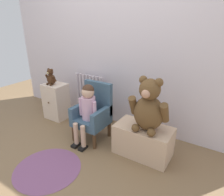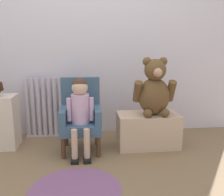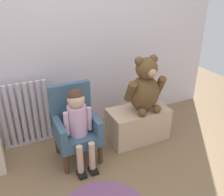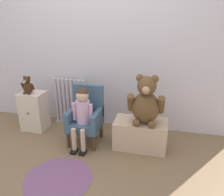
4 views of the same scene
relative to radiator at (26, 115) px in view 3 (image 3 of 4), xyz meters
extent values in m
plane|color=brown|center=(0.41, -0.98, -0.34)|extent=(6.00, 6.00, 0.00)
cube|color=silver|center=(0.41, 0.13, 0.86)|extent=(3.80, 0.05, 2.40)
cylinder|color=#C2B5BE|center=(-0.22, 0.00, 0.01)|extent=(0.05, 0.05, 0.66)
cylinder|color=#C2B5BE|center=(-0.16, 0.00, 0.01)|extent=(0.05, 0.05, 0.66)
cylinder|color=#C2B5BE|center=(-0.09, 0.00, 0.01)|extent=(0.05, 0.05, 0.66)
cylinder|color=#C2B5BE|center=(-0.03, 0.00, 0.01)|extent=(0.05, 0.05, 0.66)
cylinder|color=#C2B5BE|center=(0.03, 0.00, 0.01)|extent=(0.05, 0.05, 0.66)
cylinder|color=#C2B5BE|center=(0.09, 0.00, 0.01)|extent=(0.05, 0.05, 0.66)
cylinder|color=#C2B5BE|center=(0.15, 0.00, 0.01)|extent=(0.05, 0.05, 0.66)
cylinder|color=#C2B5BE|center=(0.22, 0.00, 0.01)|extent=(0.05, 0.05, 0.66)
cube|color=#C2B5BE|center=(0.00, 0.00, -0.33)|extent=(0.50, 0.05, 0.02)
cube|color=#3D5A70|center=(0.39, -0.46, -0.08)|extent=(0.39, 0.38, 0.10)
cube|color=#3D5A70|center=(0.39, -0.29, 0.17)|extent=(0.39, 0.06, 0.41)
cube|color=#3D5A70|center=(0.22, -0.46, 0.04)|extent=(0.06, 0.38, 0.14)
cube|color=#3D5A70|center=(0.55, -0.46, 0.04)|extent=(0.06, 0.38, 0.14)
cylinder|color=#4C331E|center=(0.23, -0.62, -0.24)|extent=(0.04, 0.04, 0.20)
cylinder|color=#4C331E|center=(0.55, -0.62, -0.24)|extent=(0.04, 0.04, 0.20)
cylinder|color=#4C331E|center=(0.23, -0.30, -0.24)|extent=(0.04, 0.04, 0.20)
cylinder|color=#4C331E|center=(0.55, -0.30, -0.24)|extent=(0.04, 0.04, 0.20)
cylinder|color=#D6A9C5|center=(0.39, -0.50, 0.11)|extent=(0.17, 0.17, 0.28)
sphere|color=#D8AD8E|center=(0.39, -0.50, 0.31)|extent=(0.15, 0.15, 0.15)
sphere|color=#472D1E|center=(0.39, -0.49, 0.33)|extent=(0.14, 0.14, 0.14)
cylinder|color=#D8AD8E|center=(0.33, -0.69, -0.17)|extent=(0.06, 0.06, 0.27)
cube|color=black|center=(0.33, -0.71, -0.32)|extent=(0.07, 0.11, 0.03)
cylinder|color=#D8AD8E|center=(0.44, -0.69, -0.17)|extent=(0.06, 0.06, 0.27)
cube|color=black|center=(0.44, -0.71, -0.32)|extent=(0.07, 0.11, 0.03)
cylinder|color=#D6A9C5|center=(0.28, -0.52, 0.11)|extent=(0.04, 0.04, 0.22)
cylinder|color=#D6A9C5|center=(0.49, -0.52, 0.11)|extent=(0.04, 0.04, 0.22)
cube|color=#CDAA89|center=(1.07, -0.40, -0.16)|extent=(0.62, 0.34, 0.35)
ellipsoid|color=brown|center=(1.12, -0.42, 0.20)|extent=(0.31, 0.27, 0.37)
sphere|color=brown|center=(1.12, -0.44, 0.46)|extent=(0.21, 0.21, 0.21)
sphere|color=tan|center=(1.12, -0.53, 0.45)|extent=(0.09, 0.09, 0.09)
sphere|color=brown|center=(1.04, -0.42, 0.54)|extent=(0.09, 0.09, 0.09)
sphere|color=brown|center=(1.20, -0.42, 0.54)|extent=(0.09, 0.09, 0.09)
cylinder|color=brown|center=(0.95, -0.44, 0.25)|extent=(0.08, 0.16, 0.23)
cylinder|color=brown|center=(1.29, -0.44, 0.25)|extent=(0.08, 0.16, 0.23)
sphere|color=brown|center=(1.03, -0.54, 0.05)|extent=(0.09, 0.09, 0.09)
sphere|color=brown|center=(1.20, -0.54, 0.05)|extent=(0.09, 0.09, 0.09)
camera|label=1|loc=(1.79, -2.19, 1.11)|focal=32.00mm
camera|label=2|loc=(0.45, -2.81, 0.69)|focal=40.00mm
camera|label=3|loc=(-0.14, -2.35, 1.24)|focal=40.00mm
camera|label=4|loc=(1.27, -2.73, 1.18)|focal=35.00mm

